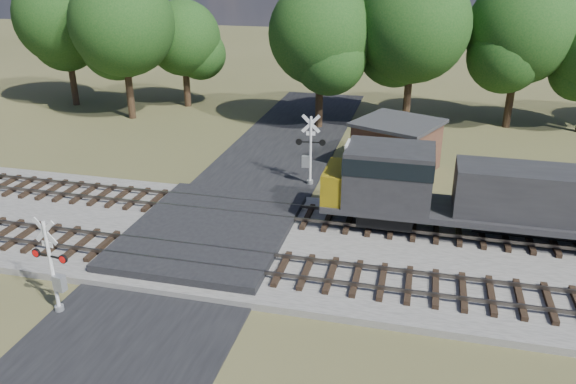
# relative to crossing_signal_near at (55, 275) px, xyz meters

# --- Properties ---
(ground) EXTENTS (160.00, 160.00, 0.00)m
(ground) POSITION_rel_crossing_signal_near_xyz_m (3.16, 6.28, -1.57)
(ground) COLOR #464826
(ground) RESTS_ON ground
(ballast_bed) EXTENTS (140.00, 10.00, 0.30)m
(ballast_bed) POSITION_rel_crossing_signal_near_xyz_m (13.16, 6.78, -1.42)
(ballast_bed) COLOR gray
(ballast_bed) RESTS_ON ground
(road) EXTENTS (7.00, 60.00, 0.08)m
(road) POSITION_rel_crossing_signal_near_xyz_m (3.16, 6.28, -1.53)
(road) COLOR black
(road) RESTS_ON ground
(crossing_panel) EXTENTS (7.00, 9.00, 0.62)m
(crossing_panel) POSITION_rel_crossing_signal_near_xyz_m (3.16, 6.78, -1.25)
(crossing_panel) COLOR #262628
(crossing_panel) RESTS_ON ground
(track_near) EXTENTS (140.00, 2.60, 0.33)m
(track_near) POSITION_rel_crossing_signal_near_xyz_m (6.28, 4.28, -1.15)
(track_near) COLOR black
(track_near) RESTS_ON ballast_bed
(track_far) EXTENTS (140.00, 2.60, 0.33)m
(track_far) POSITION_rel_crossing_signal_near_xyz_m (6.28, 9.28, -1.15)
(track_far) COLOR black
(track_far) RESTS_ON ballast_bed
(crossing_signal_near) EXTENTS (1.52, 0.36, 3.77)m
(crossing_signal_near) POSITION_rel_crossing_signal_near_xyz_m (0.00, 0.00, 0.00)
(crossing_signal_near) COLOR silver
(crossing_signal_near) RESTS_ON ground
(crossing_signal_far) EXTENTS (1.65, 0.39, 4.09)m
(crossing_signal_far) POSITION_rel_crossing_signal_near_xyz_m (6.17, 14.16, 0.13)
(crossing_signal_far) COLOR silver
(crossing_signal_far) RESTS_ON ground
(equipment_shed) EXTENTS (5.81, 5.81, 3.02)m
(equipment_shed) POSITION_rel_crossing_signal_near_xyz_m (10.72, 17.82, -0.04)
(equipment_shed) COLOR #4B2920
(equipment_shed) RESTS_ON ground
(treeline) EXTENTS (82.35, 12.17, 11.69)m
(treeline) POSITION_rel_crossing_signal_near_xyz_m (8.24, 27.20, 5.33)
(treeline) COLOR black
(treeline) RESTS_ON ground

